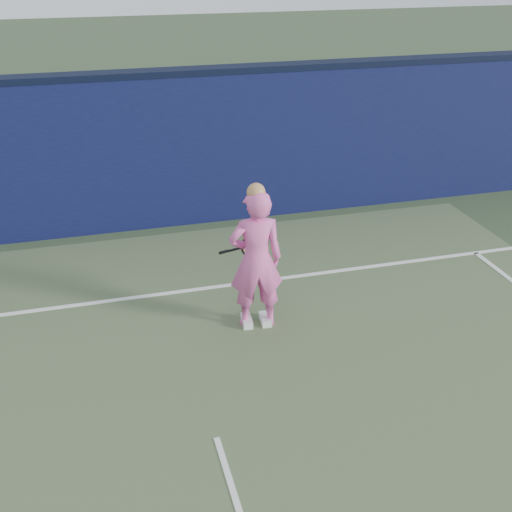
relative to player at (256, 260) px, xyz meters
name	(u,v)px	position (x,y,z in m)	size (l,w,h in m)	color
backstop_wall	(145,155)	(-0.93, 3.56, 0.33)	(24.00, 0.40, 2.50)	#0C0F37
wall_cap	(138,74)	(-0.93, 3.56, 1.63)	(24.00, 0.42, 0.10)	black
player	(256,260)	(0.00, 0.00, 0.00)	(0.70, 0.49, 1.91)	#EC5BAF
racket	(251,247)	(0.04, 0.40, -0.01)	(0.59, 0.21, 0.33)	black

